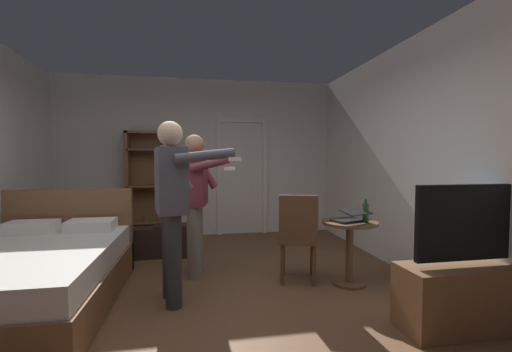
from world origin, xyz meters
TOP-DOWN VIEW (x-y plane):
  - ground_plane at (0.00, 0.00)m, footprint 6.59×6.59m
  - wall_back at (0.00, 3.06)m, footprint 5.08×0.12m
  - wall_right at (2.48, 0.00)m, footprint 0.12×6.23m
  - doorway_frame at (0.77, 2.98)m, footprint 0.93×0.08m
  - bed at (-1.55, 0.28)m, footprint 1.42×2.09m
  - bookshelf at (-0.81, 2.83)m, footprint 0.81×0.32m
  - tv_flatscreen at (2.12, -0.78)m, footprint 1.18×0.40m
  - side_table at (1.58, 0.29)m, footprint 0.60×0.60m
  - laptop at (1.57, 0.25)m, footprint 0.41×0.42m
  - bottle_on_table at (1.72, 0.21)m, footprint 0.06×0.06m
  - wooden_chair at (1.04, 0.44)m, footprint 0.52×0.52m
  - person_blue_shirt at (-0.29, 0.18)m, footprint 0.83×0.65m
  - person_striped_shirt at (-0.07, 0.90)m, footprint 0.61×0.63m
  - suitcase_dark at (-0.40, 1.75)m, footprint 0.51×0.36m
  - suitcase_small at (-0.66, 1.74)m, footprint 0.63×0.32m

SIDE VIEW (x-z plane):
  - ground_plane at x=0.00m, z-range 0.00..0.00m
  - suitcase_small at x=-0.66m, z-range 0.00..0.42m
  - suitcase_dark at x=-0.40m, z-range 0.00..0.45m
  - bed at x=-1.55m, z-range -0.21..0.81m
  - tv_flatscreen at x=2.12m, z-range -0.25..0.93m
  - side_table at x=1.58m, z-range 0.12..0.82m
  - wooden_chair at x=1.04m, z-range 0.05..1.04m
  - laptop at x=1.57m, z-range 0.68..0.83m
  - bottle_on_table at x=1.72m, z-range 0.68..0.93m
  - person_striped_shirt at x=-0.07m, z-range 0.13..1.79m
  - bookshelf at x=-0.81m, z-range 0.07..1.91m
  - person_blue_shirt at x=-0.29m, z-range 0.15..1.89m
  - doorway_frame at x=0.77m, z-range 0.16..2.29m
  - wall_back at x=0.00m, z-range 0.00..2.81m
  - wall_right at x=2.48m, z-range 0.00..2.81m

